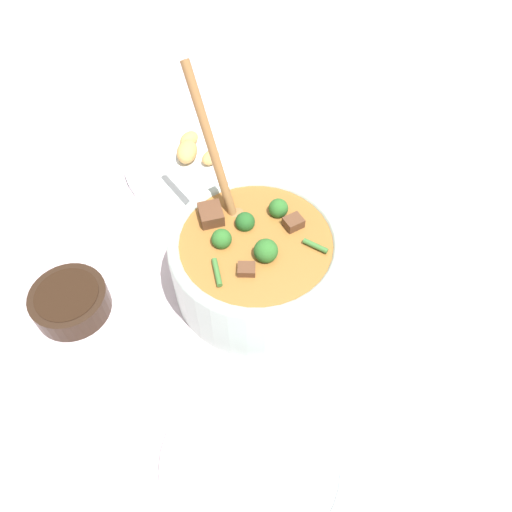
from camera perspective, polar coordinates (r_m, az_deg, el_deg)
The scene contains 5 objects.
ground_plane at distance 0.73m, azimuth 0.00°, elevation -3.29°, with size 4.00×4.00×0.00m, color silver.
stew_bowl at distance 0.68m, azimuth -0.03°, elevation -0.37°, with size 0.23×0.28×0.28m.
condiment_bowl at distance 0.74m, azimuth -20.50°, elevation -4.82°, with size 0.11×0.11×0.04m.
empty_plate at distance 0.62m, azimuth -0.07°, elevation -22.51°, with size 0.22×0.22×0.02m.
food_plate at distance 0.90m, azimuth -6.77°, elevation 10.84°, with size 0.26×0.26×0.04m.
Camera 1 is at (0.19, 0.36, 0.61)m, focal length 35.00 mm.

